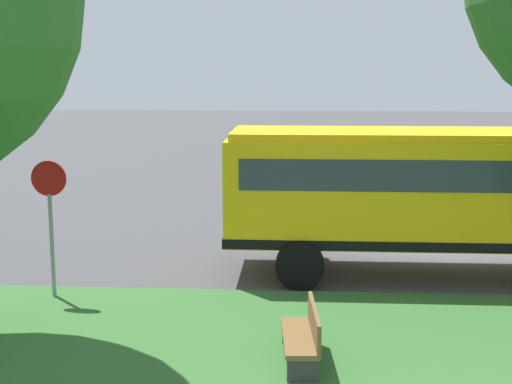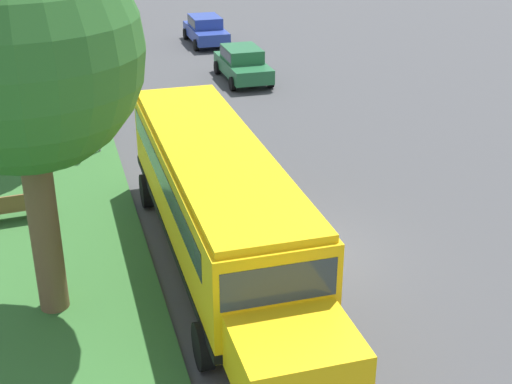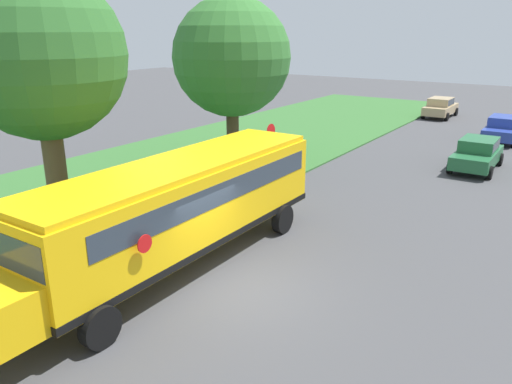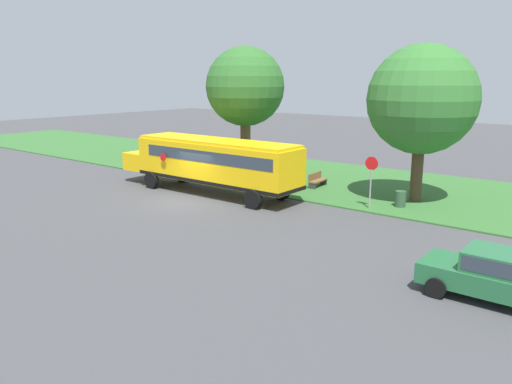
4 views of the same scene
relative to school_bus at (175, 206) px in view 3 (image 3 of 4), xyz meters
The scene contains 11 objects.
ground_plane 3.05m from the school_bus, ahead, with size 120.00×120.00×0.00m, color #424244.
grass_verge 7.86m from the school_bus, behind, with size 12.00×80.00×0.08m, color #33662D.
school_bus is the anchor object (origin of this frame).
car_green_nearest 17.32m from the school_bus, 72.61° to the left, with size 2.02×4.40×1.56m.
car_blue_middle 25.02m from the school_bus, 78.07° to the left, with size 2.02×4.40×1.56m.
car_tan_furthest 31.55m from the school_bus, 90.79° to the left, with size 2.02×4.40×1.56m.
oak_tree_beside_bus 5.93m from the school_bus, 167.85° to the right, with size 4.95×4.95×8.50m.
oak_tree_roadside_mid 11.83m from the school_bus, 118.20° to the left, with size 5.67×5.67×8.31m.
stop_sign 9.03m from the school_bus, 104.32° to the left, with size 0.08×0.68×2.74m.
park_bench 6.57m from the school_bus, 142.51° to the left, with size 1.63×0.61×0.92m.
trash_bin 10.55m from the school_bus, 109.94° to the left, with size 0.56×0.56×0.90m, color #2D4C33.
Camera 3 is at (7.00, -9.84, 6.74)m, focal length 35.00 mm.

